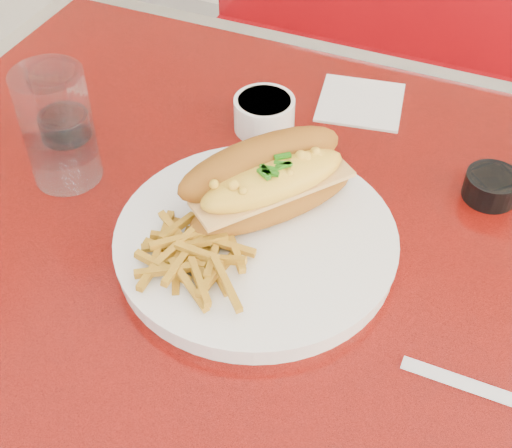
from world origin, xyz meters
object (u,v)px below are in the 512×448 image
at_px(mac_hoagie, 269,181).
at_px(sauce_cup_right, 492,185).
at_px(booth_bench_far, 425,157).
at_px(sauce_cup_left, 64,124).
at_px(diner_table, 317,332).
at_px(water_tumbler, 58,127).
at_px(fork, 305,198).
at_px(dinner_plate, 256,241).
at_px(gravy_ramekin, 264,113).

height_order(mac_hoagie, sauce_cup_right, mac_hoagie).
height_order(booth_bench_far, sauce_cup_left, booth_bench_far).
xyz_separation_m(diner_table, water_tumbler, (-0.34, -0.01, 0.24)).
height_order(diner_table, booth_bench_far, booth_bench_far).
relative_size(mac_hoagie, fork, 1.68).
distance_m(dinner_plate, sauce_cup_left, 0.33).
xyz_separation_m(dinner_plate, sauce_cup_left, (-0.31, 0.09, 0.01)).
relative_size(dinner_plate, fork, 3.09).
distance_m(diner_table, booth_bench_far, 0.87).
bearing_deg(mac_hoagie, gravy_ramekin, 62.03).
distance_m(booth_bench_far, water_tumbler, 1.05).
distance_m(diner_table, fork, 0.19).
height_order(fork, sauce_cup_left, sauce_cup_left).
distance_m(mac_hoagie, gravy_ramekin, 0.18).
bearing_deg(dinner_plate, mac_hoagie, 96.87).
xyz_separation_m(diner_table, sauce_cup_right, (0.15, 0.16, 0.18)).
relative_size(diner_table, booth_bench_far, 1.03).
bearing_deg(sauce_cup_left, water_tumbler, -53.97).
xyz_separation_m(booth_bench_far, sauce_cup_right, (0.15, -0.65, 0.50)).
height_order(diner_table, dinner_plate, dinner_plate).
bearing_deg(gravy_ramekin, sauce_cup_right, -3.62).
bearing_deg(diner_table, fork, 134.76).
distance_m(fork, sauce_cup_right, 0.23).
bearing_deg(sauce_cup_left, fork, -2.31).
relative_size(fork, sauce_cup_right, 1.55).
xyz_separation_m(diner_table, sauce_cup_left, (-0.39, 0.06, 0.18)).
distance_m(diner_table, sauce_cup_left, 0.43).
distance_m(fork, water_tumbler, 0.30).
height_order(dinner_plate, gravy_ramekin, gravy_ramekin).
distance_m(dinner_plate, gravy_ramekin, 0.23).
bearing_deg(diner_table, gravy_ramekin, 130.36).
bearing_deg(mac_hoagie, sauce_cup_right, -20.43).
bearing_deg(sauce_cup_right, fork, -149.86).
bearing_deg(booth_bench_far, mac_hoagie, -95.56).
xyz_separation_m(mac_hoagie, gravy_ramekin, (-0.07, 0.16, -0.04)).
bearing_deg(mac_hoagie, booth_bench_far, 32.34).
height_order(booth_bench_far, mac_hoagie, booth_bench_far).
distance_m(diner_table, dinner_plate, 0.19).
xyz_separation_m(fork, gravy_ramekin, (-0.11, 0.13, 0.00)).
bearing_deg(dinner_plate, sauce_cup_right, 40.50).
distance_m(mac_hoagie, water_tumbler, 0.26).
bearing_deg(diner_table, mac_hoagie, 169.17).
relative_size(booth_bench_far, fork, 9.02).
relative_size(mac_hoagie, sauce_cup_left, 2.81).
relative_size(booth_bench_far, water_tumbler, 8.13).
distance_m(gravy_ramekin, sauce_cup_right, 0.30).
relative_size(dinner_plate, sauce_cup_left, 5.20).
relative_size(dinner_plate, mac_hoagie, 1.85).
bearing_deg(mac_hoagie, dinner_plate, -135.24).
bearing_deg(gravy_ramekin, mac_hoagie, -65.86).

